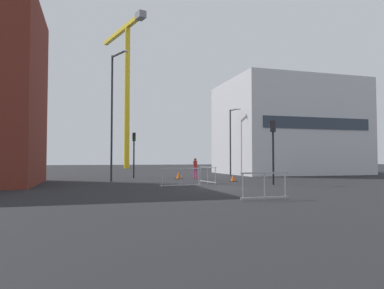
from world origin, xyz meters
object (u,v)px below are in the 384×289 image
at_px(traffic_light_verge, 134,147).
at_px(streetlamp_tall, 113,107).
at_px(pedestrian_walking, 195,167).
at_px(construction_crane, 126,73).
at_px(traffic_cone_by_barrier, 233,178).
at_px(traffic_cone_striped, 179,176).
at_px(streetlamp_short, 232,136).
at_px(traffic_light_crosswalk, 273,142).

bearing_deg(traffic_light_verge, streetlamp_tall, -113.43).
bearing_deg(pedestrian_walking, construction_crane, 94.04).
bearing_deg(traffic_cone_by_barrier, streetlamp_tall, 166.69).
bearing_deg(traffic_cone_striped, streetlamp_tall, -158.12).
height_order(construction_crane, traffic_cone_striped, construction_crane).
relative_size(pedestrian_walking, traffic_cone_by_barrier, 3.52).
relative_size(construction_crane, traffic_light_verge, 6.51).
distance_m(streetlamp_short, traffic_light_crosswalk, 12.12).
distance_m(pedestrian_walking, traffic_cone_striped, 1.52).
xyz_separation_m(construction_crane, streetlamp_tall, (-4.32, -35.10, -11.04)).
distance_m(streetlamp_tall, pedestrian_walking, 8.17).
bearing_deg(streetlamp_tall, traffic_light_verge, 66.57).
bearing_deg(traffic_cone_striped, streetlamp_short, 32.80).
height_order(streetlamp_short, traffic_cone_striped, streetlamp_short).
xyz_separation_m(streetlamp_short, traffic_cone_by_barrier, (-3.27, -8.09, -3.59)).
bearing_deg(traffic_light_verge, streetlamp_short, 8.90).
distance_m(streetlamp_tall, traffic_cone_striped, 7.56).
distance_m(construction_crane, pedestrian_walking, 36.46).
bearing_deg(pedestrian_walking, traffic_light_verge, 151.09).
relative_size(construction_crane, traffic_cone_striped, 42.50).
xyz_separation_m(streetlamp_short, traffic_light_crosswalk, (-2.18, -11.87, -1.13)).
height_order(pedestrian_walking, traffic_cone_by_barrier, pedestrian_walking).
xyz_separation_m(streetlamp_tall, streetlamp_short, (11.52, 6.14, -1.42)).
bearing_deg(traffic_light_crosswalk, traffic_light_verge, 125.21).
relative_size(traffic_light_verge, traffic_cone_striped, 6.53).
xyz_separation_m(construction_crane, streetlamp_short, (7.20, -28.96, -12.46)).
bearing_deg(streetlamp_short, construction_crane, 103.97).
xyz_separation_m(streetlamp_tall, traffic_light_verge, (2.01, 4.65, -2.65)).
height_order(streetlamp_tall, traffic_light_verge, streetlamp_tall).
bearing_deg(pedestrian_walking, traffic_cone_by_barrier, -68.33).
relative_size(traffic_light_verge, pedestrian_walking, 2.29).
distance_m(streetlamp_short, pedestrian_walking, 6.94).
xyz_separation_m(streetlamp_tall, traffic_cone_striped, (5.30, 2.13, -4.96)).
height_order(streetlamp_tall, traffic_cone_by_barrier, streetlamp_tall).
bearing_deg(traffic_cone_striped, traffic_cone_by_barrier, -54.07).
xyz_separation_m(traffic_light_verge, traffic_light_crosswalk, (7.33, -10.38, 0.10)).
bearing_deg(streetlamp_short, traffic_cone_by_barrier, -111.99).
bearing_deg(construction_crane, traffic_light_crosswalk, -82.99).
relative_size(streetlamp_short, traffic_light_crosswalk, 1.60).
bearing_deg(streetlamp_tall, pedestrian_walking, 17.46).
height_order(traffic_cone_striped, traffic_cone_by_barrier, traffic_cone_striped).
relative_size(streetlamp_short, pedestrian_walking, 3.82).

